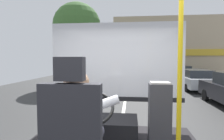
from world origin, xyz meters
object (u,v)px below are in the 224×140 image
object	(u,v)px
fare_box	(159,119)
parked_car_white	(164,68)
handrail_pole	(180,80)
steering_console	(99,130)
bus_driver	(79,124)
parked_car_silver	(194,79)
parked_car_green	(179,73)

from	to	relation	value
fare_box	parked_car_white	xyz separation A→B (m)	(3.67, 21.45, -0.39)
handrail_pole	fare_box	bearing A→B (deg)	96.96
steering_console	bus_driver	bearing A→B (deg)	-90.00
handrail_pole	steering_console	bearing A→B (deg)	137.35
bus_driver	handrail_pole	world-z (taller)	handrail_pole
bus_driver	handrail_pole	bearing A→B (deg)	12.65
steering_console	handrail_pole	bearing A→B (deg)	-42.65
fare_box	parked_car_white	distance (m)	21.76
fare_box	parked_car_silver	bearing A→B (deg)	69.66
bus_driver	fare_box	size ratio (longest dim) A/B	0.78
handrail_pole	parked_car_silver	world-z (taller)	handrail_pole
bus_driver	handrail_pole	xyz separation A→B (m)	(0.91, 0.20, 0.38)
fare_box	bus_driver	bearing A→B (deg)	-133.98
fare_box	parked_car_green	xyz separation A→B (m)	(3.82, 14.52, -0.43)
bus_driver	steering_console	distance (m)	1.14
handrail_pole	parked_car_silver	size ratio (longest dim) A/B	0.49
fare_box	parked_car_green	bearing A→B (deg)	75.25
bus_driver	parked_car_white	size ratio (longest dim) A/B	0.18
fare_box	parked_car_white	size ratio (longest dim) A/B	0.23
steering_console	handrail_pole	world-z (taller)	handrail_pole
steering_console	fare_box	size ratio (longest dim) A/B	1.14
parked_car_green	steering_console	bearing A→B (deg)	-107.96
handrail_pole	fare_box	xyz separation A→B (m)	(-0.08, 0.65, -0.58)
steering_console	parked_car_green	size ratio (longest dim) A/B	0.26
steering_console	parked_car_white	xyz separation A→B (m)	(4.49, 21.27, -0.13)
fare_box	parked_car_green	world-z (taller)	fare_box
bus_driver	parked_car_silver	bearing A→B (deg)	67.27
fare_box	parked_car_silver	size ratio (longest dim) A/B	0.22
bus_driver	handrail_pole	distance (m)	1.00
fare_box	parked_car_silver	distance (m)	10.38
handrail_pole	parked_car_green	distance (m)	15.66
parked_car_silver	parked_car_white	bearing A→B (deg)	89.69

